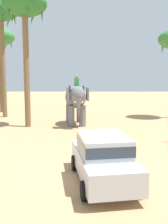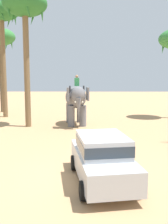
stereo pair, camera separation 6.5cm
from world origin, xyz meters
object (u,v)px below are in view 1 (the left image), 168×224
object	(u,v)px
palm_tree_near_hut	(25,9)
palm_tree_far_back	(1,15)
car_sedan_foreground	(103,157)
elephant_with_mahout	(76,100)

from	to	relation	value
palm_tree_near_hut	palm_tree_far_back	size ratio (longest dim) A/B	0.93
car_sedan_foreground	palm_tree_far_back	xyz separation A→B (m)	(-8.29, 15.01, 8.31)
elephant_with_mahout	palm_tree_far_back	distance (m)	10.77
elephant_with_mahout	palm_tree_near_hut	size ratio (longest dim) A/B	0.41
car_sedan_foreground	elephant_with_mahout	world-z (taller)	elephant_with_mahout
car_sedan_foreground	palm_tree_near_hut	distance (m)	13.71
car_sedan_foreground	palm_tree_near_hut	xyz separation A→B (m)	(-5.00, 10.24, 7.62)
car_sedan_foreground	elephant_with_mahout	xyz separation A→B (m)	(-1.41, 11.00, 1.06)
elephant_with_mahout	palm_tree_near_hut	distance (m)	7.52
palm_tree_near_hut	palm_tree_far_back	bearing A→B (deg)	124.60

